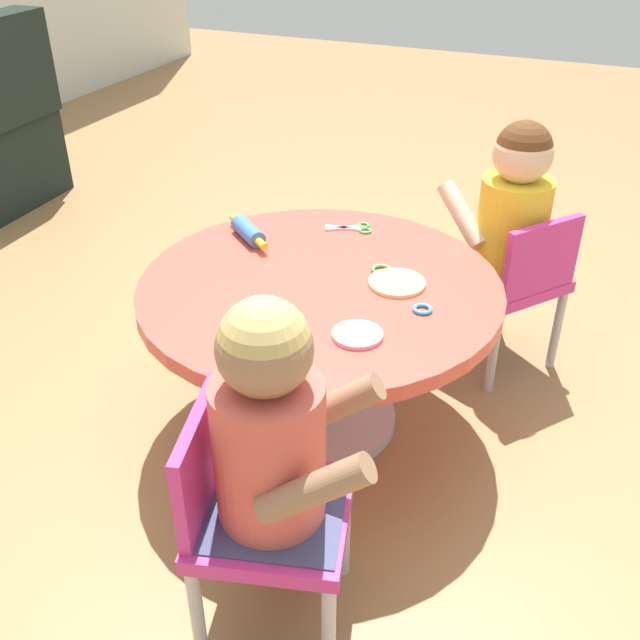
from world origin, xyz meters
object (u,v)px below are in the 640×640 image
object	(u,v)px
seated_child_left	(271,425)
craft_scissors	(355,228)
child_chair_right	(512,280)
rolling_pin	(248,231)
child_chair_left	(255,511)
seated_child_right	(514,207)
craft_table	(320,315)

from	to	relation	value
seated_child_left	craft_scissors	xyz separation A→B (m)	(0.98, 0.21, -0.07)
child_chair_right	rolling_pin	xyz separation A→B (m)	(-0.35, 0.72, 0.18)
craft_scissors	rolling_pin	bearing A→B (deg)	126.14
child_chair_left	child_chair_right	distance (m)	1.18
child_chair_left	seated_child_right	world-z (taller)	seated_child_right
craft_table	seated_child_left	size ratio (longest dim) A/B	1.87
child_chair_left	rolling_pin	distance (m)	0.93
seated_child_right	child_chair_left	bearing A→B (deg)	167.91
child_chair_right	seated_child_left	bearing A→B (deg)	167.87
seated_child_left	seated_child_right	xyz separation A→B (m)	(1.16, -0.21, 0.00)
craft_table	seated_child_right	size ratio (longest dim) A/B	1.87
seated_child_right	craft_scissors	world-z (taller)	seated_child_right
seated_child_left	child_chair_right	bearing A→B (deg)	-12.13
child_chair_right	seated_child_right	size ratio (longest dim) A/B	1.05
craft_table	rolling_pin	bearing A→B (deg)	62.28
child_chair_left	child_chair_right	xyz separation A→B (m)	(1.15, -0.28, 0.00)
child_chair_left	rolling_pin	bearing A→B (deg)	28.55
seated_child_left	craft_scissors	size ratio (longest dim) A/B	3.58
seated_child_left	rolling_pin	bearing A→B (deg)	30.98
craft_table	seated_child_left	distance (m)	0.68
craft_scissors	craft_table	bearing A→B (deg)	-173.95
craft_table	child_chair_left	size ratio (longest dim) A/B	1.78
child_chair_left	rolling_pin	world-z (taller)	child_chair_left
seated_child_left	craft_table	bearing A→B (deg)	15.76
craft_table	seated_child_left	world-z (taller)	seated_child_left
child_chair_left	craft_scissors	size ratio (longest dim) A/B	3.76
child_chair_left	seated_child_left	distance (m)	0.23
rolling_pin	child_chair_left	bearing A→B (deg)	-151.45
child_chair_right	child_chair_left	bearing A→B (deg)	166.15
rolling_pin	seated_child_right	bearing A→B (deg)	-61.38
craft_table	craft_scissors	xyz separation A→B (m)	(0.34, 0.04, 0.10)
child_chair_left	child_chair_right	world-z (taller)	same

